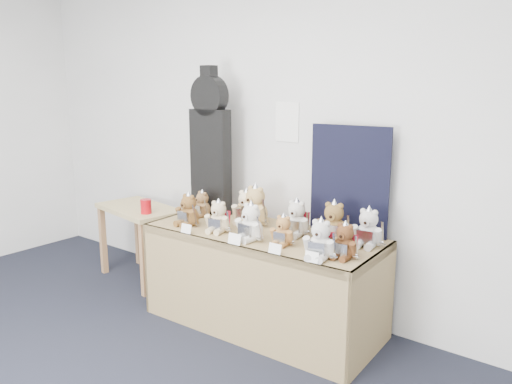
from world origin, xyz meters
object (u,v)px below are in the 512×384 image
Objects in this scene: display_table at (257,255)px; teddy_front_centre at (250,223)px; teddy_front_left at (218,218)px; guitar_case at (210,143)px; teddy_front_right at (283,231)px; teddy_back_end at (368,229)px; teddy_front_far_right at (320,241)px; teddy_front_end at (344,242)px; teddy_back_centre_right at (296,220)px; teddy_back_left at (246,208)px; teddy_front_far_left at (188,211)px; teddy_back_far_left at (202,205)px; red_cup at (146,206)px; teddy_back_centre_left at (255,207)px; side_table at (139,220)px; teddy_back_right at (333,224)px.

teddy_front_centre reaches higher than display_table.
guitar_case is at bearing 125.18° from teddy_front_left.
teddy_back_end is (0.45, 0.31, 0.02)m from teddy_front_right.
teddy_front_end is at bearing 32.46° from teddy_front_far_right.
guitar_case is 4.12× the size of teddy_back_centre_right.
guitar_case reaches higher than teddy_back_left.
display_table is 0.62m from teddy_front_far_left.
teddy_front_far_right is at bearing -33.18° from teddy_back_left.
teddy_back_end reaches higher than teddy_front_far_right.
teddy_back_left is at bearing -9.86° from guitar_case.
display_table is 0.70m from teddy_back_far_left.
guitar_case is 5.04× the size of teddy_back_far_left.
teddy_front_left is at bearing 5.67° from teddy_front_far_left.
teddy_back_centre_right is (0.47, -0.03, -0.00)m from teddy_back_left.
teddy_back_end is at bearing 7.07° from teddy_front_left.
teddy_back_left is 0.41m from teddy_back_far_left.
teddy_front_far_left reaches higher than teddy_front_left.
teddy_front_end is (0.44, 0.02, 0.01)m from teddy_front_right.
teddy_back_left is at bearing 10.90° from red_cup.
teddy_front_right is (0.82, 0.05, -0.02)m from teddy_front_far_left.
display_table is at bearing -44.37° from teddy_back_centre_left.
side_table is 3.52× the size of teddy_front_end.
teddy_back_far_left is (-0.10, 0.25, -0.02)m from teddy_front_far_left.
side_table is 3.03× the size of teddy_back_left.
teddy_back_centre_left is 0.66m from teddy_back_right.
display_table is 1.02m from guitar_case.
teddy_back_centre_left is 1.18× the size of teddy_back_end.
red_cup is 1.79m from teddy_front_far_right.
teddy_back_left is at bearing 169.22° from teddy_back_centre_right.
teddy_front_centre is (0.71, -0.38, -0.46)m from guitar_case.
teddy_front_end reaches higher than teddy_front_right.
teddy_back_centre_right is (0.77, 0.28, 0.00)m from teddy_front_far_left.
red_cup is 0.47× the size of teddy_front_left.
teddy_back_right is (0.46, 0.32, 0.01)m from teddy_front_centre.
teddy_back_centre_left is (0.08, -0.00, 0.02)m from teddy_back_left.
teddy_front_centre is at bearing -0.04° from side_table.
teddy_front_left is at bearing -42.52° from guitar_case.
display_table is 0.60m from teddy_back_right.
teddy_back_end reaches higher than teddy_front_end.
teddy_front_left is (-0.26, -0.11, 0.26)m from display_table.
red_cup is at bearing 167.54° from teddy_front_far_right.
teddy_back_centre_left reaches higher than teddy_front_centre.
teddy_back_left reaches higher than teddy_back_far_left.
display_table is 1.42m from side_table.
teddy_back_centre_left is at bearing -8.43° from guitar_case.
teddy_back_right is (0.50, 0.19, 0.28)m from display_table.
teddy_back_centre_right and teddy_back_end have the same top height.
teddy_back_right is (0.22, 0.27, 0.03)m from teddy_front_right.
teddy_front_far_left is 0.82m from teddy_back_centre_right.
guitar_case reaches higher than teddy_front_end.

